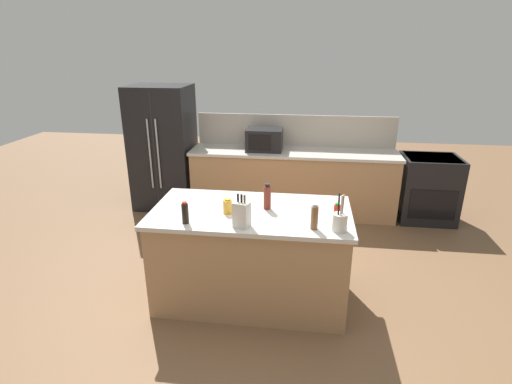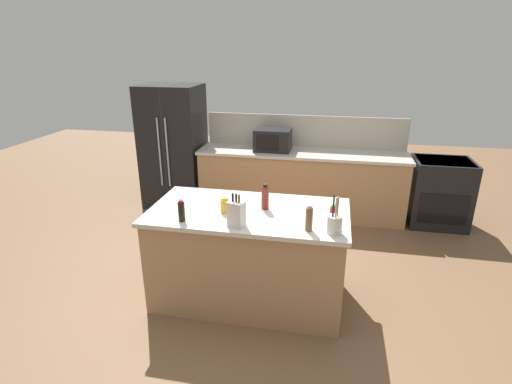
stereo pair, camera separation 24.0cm
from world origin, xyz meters
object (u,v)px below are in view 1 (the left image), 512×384
microwave (264,139)px  vinegar_bottle (267,197)px  soy_sauce_bottle (185,213)px  pepper_grinder (314,217)px  refrigerator (163,148)px  honey_jar (228,206)px  knife_block (242,214)px  hot_sauce_bottle (337,213)px  utensil_crock (340,222)px  range_oven (428,188)px

microwave → vinegar_bottle: bearing=-82.9°
microwave → soy_sauce_bottle: size_ratio=2.59×
pepper_grinder → microwave: bearing=105.5°
refrigerator → honey_jar: bearing=-58.2°
refrigerator → honey_jar: 2.76m
knife_block → hot_sauce_bottle: (0.79, 0.19, -0.03)m
pepper_grinder → vinegar_bottle: bearing=138.8°
utensil_crock → vinegar_bottle: 0.74m
knife_block → soy_sauce_bottle: bearing=-163.6°
refrigerator → vinegar_bottle: bearing=-50.7°
utensil_crock → hot_sauce_bottle: size_ratio=1.79×
range_oven → soy_sauce_bottle: 3.76m
utensil_crock → soy_sauce_bottle: size_ratio=1.64×
range_oven → utensil_crock: bearing=-119.3°
utensil_crock → microwave: bearing=109.6°
pepper_grinder → hot_sauce_bottle: size_ratio=1.24×
knife_block → pepper_grinder: knife_block is taller
microwave → soy_sauce_bottle: 2.57m
vinegar_bottle → pepper_grinder: bearing=-41.2°
microwave → knife_block: microwave is taller
range_oven → microwave: microwave is taller
range_oven → knife_block: size_ratio=3.17×
honey_jar → hot_sauce_bottle: hot_sauce_bottle is taller
knife_block → soy_sauce_bottle: 0.49m
range_oven → vinegar_bottle: vinegar_bottle is taller
knife_block → utensil_crock: size_ratio=0.91×
microwave → range_oven: bearing=-0.0°
knife_block → range_oven: bearing=66.5°
hot_sauce_bottle → vinegar_bottle: bearing=160.0°
range_oven → utensil_crock: size_ratio=2.87×
soy_sauce_bottle → hot_sauce_bottle: bearing=7.9°
microwave → honey_jar: (-0.08, -2.29, -0.09)m
refrigerator → soy_sauce_bottle: 2.83m
vinegar_bottle → microwave: bearing=97.1°
hot_sauce_bottle → microwave: bearing=110.5°
knife_block → soy_sauce_bottle: size_ratio=1.49×
microwave → refrigerator: bearing=178.1°
utensil_crock → honey_jar: bearing=166.5°
honey_jar → vinegar_bottle: size_ratio=0.58×
refrigerator → knife_block: bearing=-58.0°
range_oven → hot_sauce_bottle: hot_sauce_bottle is taller
vinegar_bottle → refrigerator: bearing=129.3°
refrigerator → range_oven: 3.87m
pepper_grinder → knife_block: bearing=-176.4°
hot_sauce_bottle → soy_sauce_bottle: bearing=-172.1°
range_oven → hot_sauce_bottle: 2.82m
soy_sauce_bottle → microwave: bearing=81.2°
range_oven → vinegar_bottle: 3.02m
utensil_crock → pepper_grinder: (-0.21, 0.01, 0.02)m
refrigerator → microwave: 1.54m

